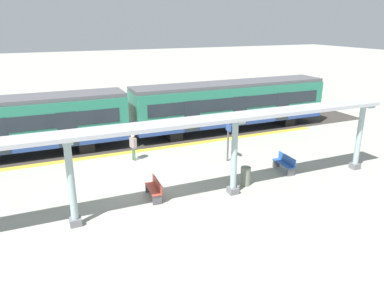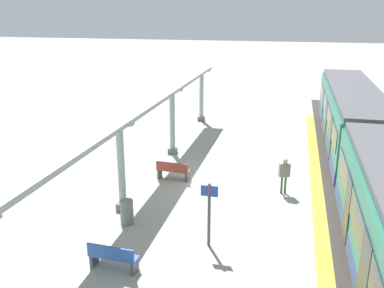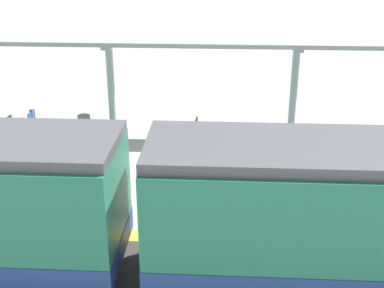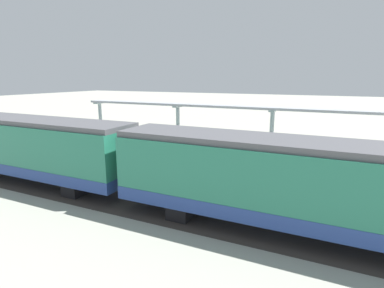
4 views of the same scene
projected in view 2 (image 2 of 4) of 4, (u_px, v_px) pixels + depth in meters
The scene contains 13 objects.
ground_plane at pixel (229, 184), 19.05m from camera, with size 176.00×176.00×0.00m, color #A0A093.
tactile_edge_strip at pixel (317, 192), 18.20m from camera, with size 0.51×28.10×0.01m, color gold.
trackbed at pixel (364, 197), 17.79m from camera, with size 3.20×40.10×0.01m, color #38332D.
train_near_carriage at pixel (351, 118), 23.19m from camera, with size 2.65×14.34×3.48m.
canopy_pillar_nearest at pixel (201, 95), 29.30m from camera, with size 1.10×0.44×3.55m.
canopy_pillar_second at pixel (172, 121), 22.57m from camera, with size 1.10×0.44×3.55m.
canopy_pillar_third at pixel (121, 166), 16.10m from camera, with size 1.10×0.44×3.55m.
canopy_beam at pixel (149, 101), 18.66m from camera, with size 1.20×22.57×0.16m, color #A8AAB2.
bench_near_end at pixel (173, 171), 19.45m from camera, with size 1.52×0.53×0.86m.
bench_mid_platform at pixel (113, 257), 12.68m from camera, with size 1.52×0.52×0.86m.
trash_bin at pixel (127, 212), 15.44m from camera, with size 0.48×0.48×0.92m, color slate.
platform_info_sign at pixel (209, 209), 13.75m from camera, with size 0.56×0.10×2.20m.
passenger_waiting_near_edge at pixel (284, 172), 17.84m from camera, with size 0.49×0.33×1.56m.
Camera 2 is at (-2.51, 17.51, 7.48)m, focal length 40.03 mm.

